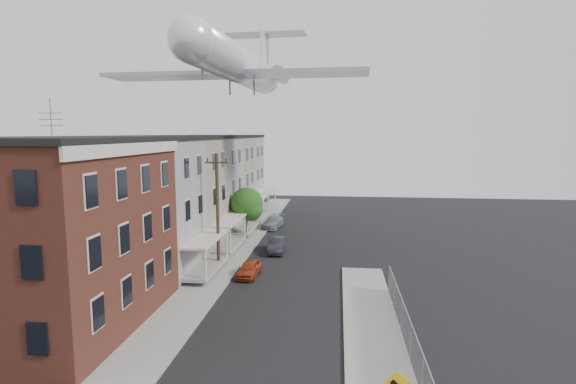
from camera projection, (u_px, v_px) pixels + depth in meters
The scene contains 17 objects.
sidewalk_left at pixel (237, 249), 40.89m from camera, with size 3.00×62.00×0.12m, color gray.
sidewalk_right at pixel (375, 348), 21.94m from camera, with size 3.00×26.00×0.12m, color gray.
curb_left at pixel (253, 249), 40.73m from camera, with size 0.15×62.00×0.14m, color gray.
curb_right at pixel (346, 346), 22.10m from camera, with size 0.15×26.00×0.14m, color gray.
corner_building at pixel (47, 233), 24.20m from camera, with size 10.31×12.30×12.15m.
row_house_a at pixel (129, 206), 33.56m from camera, with size 11.98×7.00×10.30m.
row_house_b at pixel (165, 193), 40.46m from camera, with size 11.98×7.00×10.30m.
row_house_c at pixel (190, 184), 47.36m from camera, with size 11.98×7.00×10.30m.
row_house_d at pixel (209, 178), 54.25m from camera, with size 11.98×7.00×10.30m.
row_house_e at pixel (224, 173), 61.15m from camera, with size 11.98×7.00×10.30m.
chainlink_fence at pixel (411, 341), 20.66m from camera, with size 0.06×18.06×1.90m.
utility_pole at pixel (218, 210), 34.39m from camera, with size 1.80×0.26×9.00m.
street_tree at pixel (248, 205), 44.29m from camera, with size 3.22×3.20×5.20m.
car_near at pixel (249, 269), 33.08m from camera, with size 1.36×3.38×1.15m, color #993013.
car_mid at pixel (276, 245), 39.84m from camera, with size 1.35×3.88×1.28m, color black.
car_far at pixel (273, 222), 50.05m from camera, with size 1.81×4.45×1.29m, color gray.
airplane at pixel (241, 66), 42.35m from camera, with size 24.10×27.51×7.98m.
Camera 1 is at (3.57, -15.11, 10.49)m, focal length 28.00 mm.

